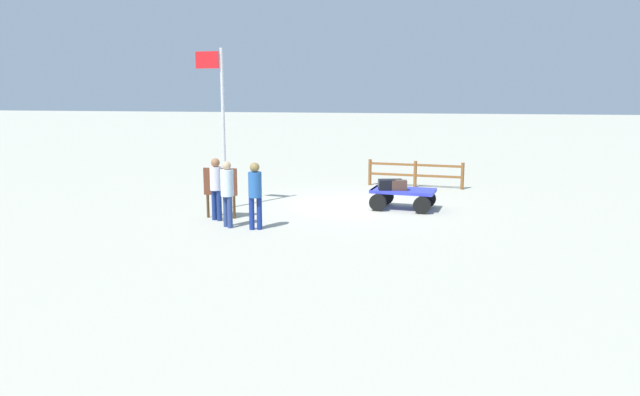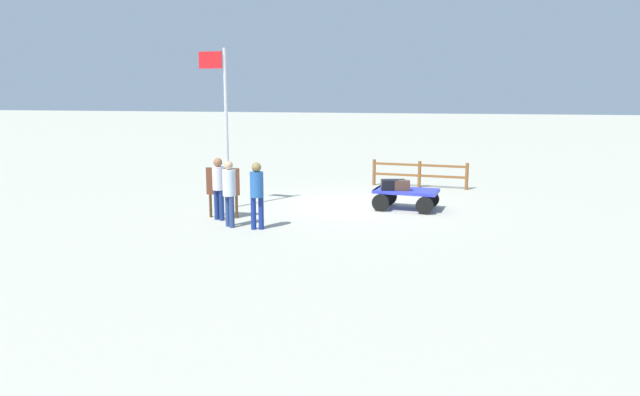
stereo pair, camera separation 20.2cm
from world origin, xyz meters
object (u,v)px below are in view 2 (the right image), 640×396
at_px(worker_lead, 229,189).
at_px(worker_supervisor, 257,190).
at_px(suitcase_maroon, 389,185).
at_px(signboard, 223,185).
at_px(suitcase_olive, 395,184).
at_px(luggage_cart, 405,195).
at_px(suitcase_grey, 402,185).
at_px(flagpole, 223,116).
at_px(worker_trailing, 218,184).

relative_size(worker_lead, worker_supervisor, 1.00).
bearing_deg(worker_supervisor, suitcase_maroon, -136.96).
bearing_deg(worker_lead, signboard, -63.74).
xyz_separation_m(suitcase_maroon, suitcase_olive, (-0.15, -0.20, -0.01)).
xyz_separation_m(luggage_cart, suitcase_grey, (0.09, 0.21, 0.32)).
xyz_separation_m(worker_supervisor, flagpole, (1.69, -2.55, 1.76)).
bearing_deg(suitcase_olive, suitcase_grey, 137.06).
relative_size(suitcase_grey, signboard, 0.32).
xyz_separation_m(worker_lead, worker_trailing, (0.56, -0.77, -0.01)).
bearing_deg(worker_supervisor, worker_trailing, -34.15).
bearing_deg(suitcase_olive, luggage_cart, 177.58).
distance_m(suitcase_olive, worker_lead, 5.27).
relative_size(luggage_cart, suitcase_maroon, 3.73).
bearing_deg(flagpole, suitcase_maroon, -173.97).
distance_m(suitcase_olive, signboard, 5.19).
relative_size(suitcase_olive, worker_trailing, 0.38).
xyz_separation_m(suitcase_olive, suitcase_grey, (-0.24, 0.22, 0.01)).
height_order(luggage_cart, suitcase_maroon, suitcase_maroon).
xyz_separation_m(worker_trailing, signboard, (-0.03, -0.30, -0.09)).
height_order(suitcase_grey, flagpole, flagpole).
bearing_deg(worker_lead, worker_trailing, -54.17).
xyz_separation_m(suitcase_olive, flagpole, (5.13, 0.73, 2.04)).
bearing_deg(worker_supervisor, signboard, -42.61).
distance_m(luggage_cart, signboard, 5.51).
distance_m(worker_lead, worker_supervisor, 0.81).
bearing_deg(flagpole, worker_lead, 110.43).
distance_m(luggage_cart, suitcase_grey, 0.39).
distance_m(suitcase_maroon, flagpole, 5.40).
xyz_separation_m(luggage_cart, worker_lead, (4.56, 3.12, 0.59)).
relative_size(luggage_cart, signboard, 1.42).
bearing_deg(worker_supervisor, worker_lead, -10.41).
relative_size(luggage_cart, flagpole, 0.42).
height_order(worker_lead, worker_supervisor, same).
bearing_deg(luggage_cart, worker_trailing, 24.60).
relative_size(worker_trailing, signboard, 1.22).
height_order(worker_lead, worker_trailing, worker_lead).
height_order(suitcase_maroon, worker_trailing, worker_trailing).
height_order(suitcase_maroon, suitcase_grey, suitcase_maroon).
bearing_deg(suitcase_grey, signboard, 20.16).
bearing_deg(flagpole, suitcase_grey, -174.57).
bearing_deg(worker_lead, luggage_cart, -145.68).
distance_m(suitcase_maroon, worker_supervisor, 4.51).
bearing_deg(worker_trailing, luggage_cart, -155.40).
height_order(worker_supervisor, signboard, worker_supervisor).
xyz_separation_m(suitcase_olive, worker_trailing, (4.79, 2.36, 0.26)).
relative_size(flagpole, signboard, 3.34).
bearing_deg(suitcase_maroon, flagpole, 6.03).
distance_m(suitcase_olive, suitcase_grey, 0.32).
xyz_separation_m(suitcase_grey, flagpole, (5.36, 0.51, 2.04)).
distance_m(suitcase_olive, flagpole, 5.57).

